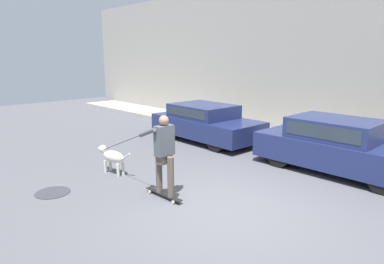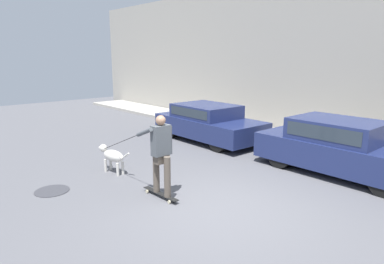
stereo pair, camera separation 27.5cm
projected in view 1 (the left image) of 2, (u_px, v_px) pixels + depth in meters
ground_plane at (224, 210)px, 6.44m from camera, size 36.00×36.00×0.00m
back_wall at (374, 57)px, 10.48m from camera, size 32.00×0.30×5.60m
sidewalk_curb at (350, 150)px, 10.31m from camera, size 30.00×1.92×0.13m
parked_car_0 at (206, 123)px, 11.66m from camera, size 3.97×1.90×1.23m
parked_car_1 at (339, 147)px, 8.44m from camera, size 4.07×1.69×1.34m
dog at (112, 157)px, 8.36m from camera, size 1.14×0.37×0.66m
skateboarder at (164, 152)px, 6.77m from camera, size 2.89×0.55×1.71m
manhole_cover at (53, 193)px, 7.24m from camera, size 0.72×0.72×0.01m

